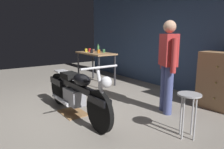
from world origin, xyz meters
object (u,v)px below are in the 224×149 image
object	(u,v)px
motorcycle	(76,91)
storage_bin	(70,80)
mug_green_speckled	(104,51)
shop_stool	(189,104)
mug_yellow_tall	(86,50)
mug_orange_travel	(99,51)
wooden_dresser	(222,81)
bottle	(98,49)
mug_black_matte	(92,51)
mug_brown_stoneware	(94,51)
mug_red_diner	(90,50)
person_standing	(168,63)

from	to	relation	value
motorcycle	storage_bin	size ratio (longest dim) A/B	4.98
storage_bin	mug_green_speckled	size ratio (longest dim) A/B	4.20
shop_stool	mug_yellow_tall	size ratio (longest dim) A/B	5.69
mug_orange_travel	wooden_dresser	bearing A→B (deg)	16.27
mug_orange_travel	bottle	world-z (taller)	bottle
storage_bin	mug_black_matte	world-z (taller)	mug_black_matte
storage_bin	mug_brown_stoneware	world-z (taller)	mug_brown_stoneware
mug_green_speckled	mug_black_matte	bearing A→B (deg)	-99.34
storage_bin	bottle	bearing A→B (deg)	89.32
mug_green_speckled	bottle	bearing A→B (deg)	-176.84
bottle	shop_stool	bearing A→B (deg)	-13.12
bottle	mug_yellow_tall	bearing A→B (deg)	-121.12
mug_green_speckled	mug_black_matte	world-z (taller)	mug_black_matte
motorcycle	mug_brown_stoneware	world-z (taller)	mug_brown_stoneware
motorcycle	wooden_dresser	size ratio (longest dim) A/B	1.99
shop_stool	bottle	distance (m)	3.78
mug_brown_stoneware	mug_green_speckled	world-z (taller)	mug_brown_stoneware
wooden_dresser	mug_red_diner	size ratio (longest dim) A/B	9.39
bottle	mug_black_matte	bearing A→B (deg)	-58.77
motorcycle	mug_red_diner	size ratio (longest dim) A/B	18.69
mug_yellow_tall	mug_orange_travel	bearing A→B (deg)	8.40
mug_green_speckled	storage_bin	bearing A→B (deg)	-106.95
storage_bin	person_standing	bearing A→B (deg)	11.71
shop_stool	bottle	bearing A→B (deg)	166.88
mug_brown_stoneware	shop_stool	bearing A→B (deg)	-10.28
mug_red_diner	mug_yellow_tall	xyz separation A→B (m)	(0.03, -0.14, -0.00)
storage_bin	mug_red_diner	world-z (taller)	mug_red_diner
motorcycle	person_standing	xyz separation A→B (m)	(0.82, 1.43, 0.48)
shop_stool	bottle	xyz separation A→B (m)	(-3.65, 0.85, 0.50)
wooden_dresser	mug_red_diner	xyz separation A→B (m)	(-3.57, -0.82, 0.40)
shop_stool	mug_red_diner	size ratio (longest dim) A/B	5.46
wooden_dresser	mug_orange_travel	size ratio (longest dim) A/B	9.54
mug_yellow_tall	mug_black_matte	distance (m)	0.41
mug_green_speckled	mug_black_matte	size ratio (longest dim) A/B	0.93
mug_red_diner	mug_black_matte	world-z (taller)	mug_red_diner
motorcycle	mug_black_matte	world-z (taller)	same
mug_red_diner	mug_orange_travel	bearing A→B (deg)	-4.99
wooden_dresser	mug_orange_travel	distance (m)	3.13
motorcycle	mug_red_diner	xyz separation A→B (m)	(-2.24, 1.60, 0.50)
mug_black_matte	bottle	world-z (taller)	bottle
mug_black_matte	shop_stool	bearing A→B (deg)	-8.17
mug_red_diner	mug_yellow_tall	bearing A→B (deg)	-79.14
wooden_dresser	storage_bin	distance (m)	3.75
shop_stool	wooden_dresser	world-z (taller)	wooden_dresser
wooden_dresser	mug_red_diner	distance (m)	3.69
mug_orange_travel	bottle	bearing A→B (deg)	150.03
bottle	motorcycle	bearing A→B (deg)	-41.00
mug_orange_travel	motorcycle	bearing A→B (deg)	-43.16
motorcycle	bottle	size ratio (longest dim) A/B	9.09
mug_brown_stoneware	person_standing	bearing A→B (deg)	-2.87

